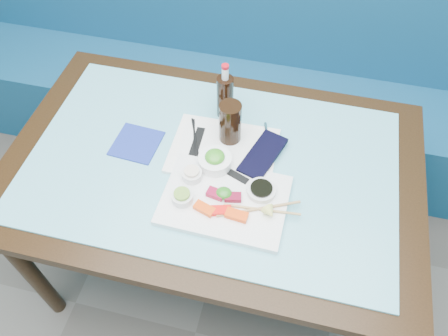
% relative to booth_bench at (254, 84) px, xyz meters
% --- Properties ---
extents(booth_bench, '(3.00, 0.56, 1.17)m').
position_rel_booth_bench_xyz_m(booth_bench, '(0.00, 0.00, 0.00)').
color(booth_bench, navy).
rests_on(booth_bench, ground).
extents(dining_table, '(1.40, 0.90, 0.75)m').
position_rel_booth_bench_xyz_m(dining_table, '(0.00, -0.84, 0.29)').
color(dining_table, black).
rests_on(dining_table, ground).
extents(glass_top, '(1.22, 0.76, 0.01)m').
position_rel_booth_bench_xyz_m(glass_top, '(0.00, -0.84, 0.38)').
color(glass_top, '#62B3C4').
rests_on(glass_top, dining_table).
extents(sashimi_plate, '(0.39, 0.28, 0.02)m').
position_rel_booth_bench_xyz_m(sashimi_plate, '(0.08, -0.98, 0.39)').
color(sashimi_plate, white).
rests_on(sashimi_plate, glass_top).
extents(salmon_left, '(0.07, 0.05, 0.02)m').
position_rel_booth_bench_xyz_m(salmon_left, '(0.03, -1.04, 0.41)').
color(salmon_left, '#FF490A').
rests_on(salmon_left, sashimi_plate).
extents(salmon_mid, '(0.07, 0.05, 0.02)m').
position_rel_booth_bench_xyz_m(salmon_mid, '(0.08, -1.03, 0.41)').
color(salmon_mid, '#FD0F0A').
rests_on(salmon_mid, sashimi_plate).
extents(salmon_right, '(0.07, 0.04, 0.02)m').
position_rel_booth_bench_xyz_m(salmon_right, '(0.13, -1.04, 0.41)').
color(salmon_right, '#FF450A').
rests_on(salmon_right, sashimi_plate).
extents(tuna_left, '(0.06, 0.04, 0.02)m').
position_rel_booth_bench_xyz_m(tuna_left, '(0.05, -0.98, 0.41)').
color(tuna_left, maroon).
rests_on(tuna_left, sashimi_plate).
extents(tuna_right, '(0.06, 0.04, 0.02)m').
position_rel_booth_bench_xyz_m(tuna_right, '(0.10, -0.98, 0.41)').
color(tuna_right, maroon).
rests_on(tuna_right, sashimi_plate).
extents(seaweed_garnish, '(0.06, 0.06, 0.03)m').
position_rel_booth_bench_xyz_m(seaweed_garnish, '(0.07, -0.97, 0.42)').
color(seaweed_garnish, '#26761B').
rests_on(seaweed_garnish, sashimi_plate).
extents(ramekin_wasabi, '(0.07, 0.07, 0.03)m').
position_rel_booth_bench_xyz_m(ramekin_wasabi, '(-0.05, -1.02, 0.42)').
color(ramekin_wasabi, silver).
rests_on(ramekin_wasabi, sashimi_plate).
extents(wasabi_fill, '(0.06, 0.06, 0.01)m').
position_rel_booth_bench_xyz_m(wasabi_fill, '(-0.05, -1.02, 0.44)').
color(wasabi_fill, '#6EA234').
rests_on(wasabi_fill, ramekin_wasabi).
extents(ramekin_ginger, '(0.07, 0.07, 0.03)m').
position_rel_booth_bench_xyz_m(ramekin_ginger, '(-0.04, -0.93, 0.42)').
color(ramekin_ginger, silver).
rests_on(ramekin_ginger, sashimi_plate).
extents(ginger_fill, '(0.06, 0.06, 0.01)m').
position_rel_booth_bench_xyz_m(ginger_fill, '(-0.04, -0.93, 0.44)').
color(ginger_fill, beige).
rests_on(ginger_fill, ramekin_ginger).
extents(soy_dish, '(0.11, 0.11, 0.02)m').
position_rel_booth_bench_xyz_m(soy_dish, '(0.18, -0.93, 0.41)').
color(soy_dish, silver).
rests_on(soy_dish, sashimi_plate).
extents(soy_fill, '(0.07, 0.07, 0.01)m').
position_rel_booth_bench_xyz_m(soy_fill, '(0.18, -0.93, 0.42)').
color(soy_fill, black).
rests_on(soy_fill, soy_dish).
extents(lemon_wedge, '(0.05, 0.05, 0.04)m').
position_rel_booth_bench_xyz_m(lemon_wedge, '(0.22, -1.01, 0.42)').
color(lemon_wedge, '#F1ED72').
rests_on(lemon_wedge, sashimi_plate).
extents(chopstick_sleeve, '(0.15, 0.08, 0.00)m').
position_rel_booth_bench_xyz_m(chopstick_sleeve, '(0.06, -0.88, 0.41)').
color(chopstick_sleeve, black).
rests_on(chopstick_sleeve, sashimi_plate).
extents(wooden_chopstick_a, '(0.24, 0.12, 0.01)m').
position_rel_booth_bench_xyz_m(wooden_chopstick_a, '(0.19, -1.00, 0.41)').
color(wooden_chopstick_a, '#A97F4F').
rests_on(wooden_chopstick_a, sashimi_plate).
extents(wooden_chopstick_b, '(0.23, 0.03, 0.01)m').
position_rel_booth_bench_xyz_m(wooden_chopstick_b, '(0.20, -1.00, 0.41)').
color(wooden_chopstick_b, tan).
rests_on(wooden_chopstick_b, sashimi_plate).
extents(serving_tray, '(0.36, 0.27, 0.01)m').
position_rel_booth_bench_xyz_m(serving_tray, '(0.03, -0.79, 0.39)').
color(serving_tray, white).
rests_on(serving_tray, glass_top).
extents(paper_placemat, '(0.32, 0.24, 0.00)m').
position_rel_booth_bench_xyz_m(paper_placemat, '(0.03, -0.79, 0.40)').
color(paper_placemat, white).
rests_on(paper_placemat, serving_tray).
extents(seaweed_bowl, '(0.12, 0.12, 0.04)m').
position_rel_booth_bench_xyz_m(seaweed_bowl, '(0.02, -0.86, 0.42)').
color(seaweed_bowl, white).
rests_on(seaweed_bowl, serving_tray).
extents(seaweed_salad, '(0.08, 0.08, 0.03)m').
position_rel_booth_bench_xyz_m(seaweed_salad, '(0.02, -0.86, 0.44)').
color(seaweed_salad, '#368F21').
rests_on(seaweed_salad, seaweed_bowl).
extents(cola_glass, '(0.09, 0.09, 0.15)m').
position_rel_booth_bench_xyz_m(cola_glass, '(0.04, -0.73, 0.47)').
color(cola_glass, black).
rests_on(cola_glass, serving_tray).
extents(navy_pouch, '(0.15, 0.22, 0.02)m').
position_rel_booth_bench_xyz_m(navy_pouch, '(0.16, -0.79, 0.40)').
color(navy_pouch, black).
rests_on(navy_pouch, serving_tray).
extents(fork, '(0.03, 0.09, 0.01)m').
position_rel_booth_bench_xyz_m(fork, '(0.16, -0.68, 0.40)').
color(fork, silver).
rests_on(fork, serving_tray).
extents(black_chopstick_a, '(0.08, 0.24, 0.01)m').
position_rel_booth_bench_xyz_m(black_chopstick_a, '(-0.07, -0.80, 0.40)').
color(black_chopstick_a, black).
rests_on(black_chopstick_a, serving_tray).
extents(black_chopstick_b, '(0.11, 0.24, 0.01)m').
position_rel_booth_bench_xyz_m(black_chopstick_b, '(-0.06, -0.80, 0.40)').
color(black_chopstick_b, black).
rests_on(black_chopstick_b, serving_tray).
extents(tray_sleeve, '(0.03, 0.17, 0.00)m').
position_rel_booth_bench_xyz_m(tray_sleeve, '(-0.07, -0.80, 0.40)').
color(tray_sleeve, black).
rests_on(tray_sleeve, serving_tray).
extents(cola_bottle_body, '(0.07, 0.07, 0.17)m').
position_rel_booth_bench_xyz_m(cola_bottle_body, '(-0.01, -0.61, 0.47)').
color(cola_bottle_body, black).
rests_on(cola_bottle_body, glass_top).
extents(cola_bottle_neck, '(0.03, 0.03, 0.05)m').
position_rel_booth_bench_xyz_m(cola_bottle_neck, '(-0.01, -0.61, 0.57)').
color(cola_bottle_neck, white).
rests_on(cola_bottle_neck, cola_bottle_body).
extents(cola_bottle_cap, '(0.03, 0.03, 0.01)m').
position_rel_booth_bench_xyz_m(cola_bottle_cap, '(-0.01, -0.61, 0.60)').
color(cola_bottle_cap, red).
rests_on(cola_bottle_cap, cola_bottle_neck).
extents(blue_napkin, '(0.16, 0.16, 0.01)m').
position_rel_booth_bench_xyz_m(blue_napkin, '(-0.27, -0.82, 0.39)').
color(blue_napkin, navy).
rests_on(blue_napkin, glass_top).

